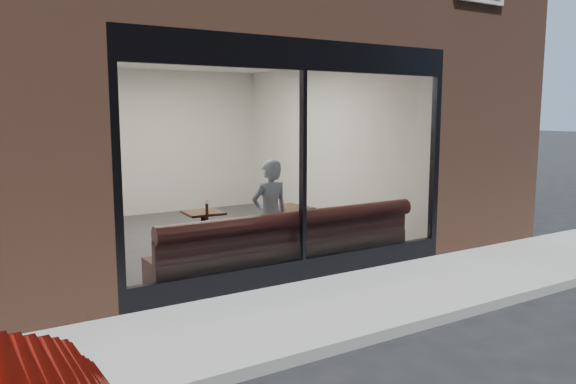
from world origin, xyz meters
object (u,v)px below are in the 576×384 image
banquette (287,258)px  cafe_chair_left (195,249)px  cafe_table_right (288,208)px  person (270,215)px  cafe_table_left (203,213)px

banquette → cafe_chair_left: banquette is taller
banquette → cafe_table_right: size_ratio=6.27×
person → cafe_table_right: (0.71, 0.65, -0.06)m
cafe_table_left → cafe_chair_left: size_ratio=1.43×
banquette → person: bearing=109.7°
banquette → cafe_table_right: (0.60, 0.94, 0.52)m
cafe_chair_left → cafe_table_left: bearing=-116.5°
person → cafe_chair_left: (-0.82, 0.83, -0.56)m
cafe_table_left → cafe_table_right: (1.31, -0.36, 0.00)m
banquette → person: size_ratio=2.50×
banquette → cafe_chair_left: (-0.93, 1.12, 0.01)m
banquette → cafe_table_right: 1.23m
cafe_table_left → cafe_table_right: 1.36m
banquette → person: person is taller
cafe_table_left → cafe_chair_left: bearing=-141.0°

